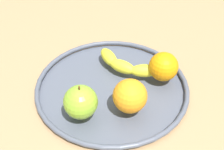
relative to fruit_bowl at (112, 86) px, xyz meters
The scene contains 6 objects.
ground_plane 2.92cm from the fruit_bowl, ahead, with size 151.57×151.57×4.00cm, color #9E7B55.
fruit_bowl is the anchor object (origin of this frame).
banana 7.22cm from the fruit_bowl, 83.84° to the left, with size 19.30×7.35×3.33cm.
apple 13.10cm from the fruit_bowl, 95.92° to the right, with size 7.75×7.75×8.55cm.
orange_front_right 10.40cm from the fruit_bowl, 35.44° to the right, with size 7.91×7.91×7.91cm, color orange.
orange_back_left 13.96cm from the fruit_bowl, 39.05° to the left, with size 7.46×7.46×7.46cm, color orange.
Camera 1 is at (27.15, -49.78, 54.22)cm, focal length 48.90 mm.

